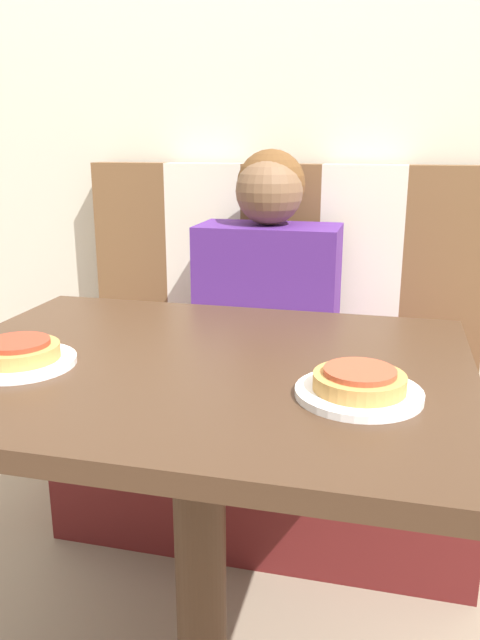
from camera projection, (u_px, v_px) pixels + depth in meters
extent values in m
cube|color=beige|center=(290.00, 77.00, 1.81)|extent=(7.00, 0.05, 2.60)
cube|color=#5B1919|center=(266.00, 459.00, 1.84)|extent=(1.17, 0.45, 0.43)
cube|color=brown|center=(136.00, 263.00, 1.98)|extent=(0.23, 0.07, 0.62)
cube|color=beige|center=(206.00, 267.00, 1.93)|extent=(0.23, 0.07, 0.62)
cube|color=brown|center=(281.00, 270.00, 1.88)|extent=(0.23, 0.07, 0.62)
cube|color=beige|center=(360.00, 274.00, 1.82)|extent=(0.23, 0.07, 0.62)
cube|color=brown|center=(444.00, 278.00, 1.77)|extent=(0.23, 0.07, 0.62)
cube|color=#422B1C|center=(197.00, 370.00, 1.10)|extent=(0.95, 0.75, 0.03)
cylinder|color=#422B1C|center=(200.00, 551.00, 1.21)|extent=(0.10, 0.10, 0.71)
cube|color=#4C237A|center=(268.00, 311.00, 1.72)|extent=(0.38, 0.20, 0.47)
sphere|color=brown|center=(269.00, 191.00, 1.63)|extent=(0.18, 0.18, 0.18)
sphere|color=brown|center=(271.00, 184.00, 1.64)|extent=(0.18, 0.18, 0.18)
cylinder|color=white|center=(19.00, 362.00, 1.07)|extent=(0.19, 0.19, 0.01)
cylinder|color=white|center=(359.00, 393.00, 0.94)|extent=(0.19, 0.19, 0.01)
cylinder|color=#C68E47|center=(18.00, 352.00, 1.06)|extent=(0.14, 0.14, 0.02)
cylinder|color=#B73823|center=(17.00, 343.00, 1.06)|extent=(0.11, 0.11, 0.01)
cylinder|color=#C68E47|center=(359.00, 382.00, 0.93)|extent=(0.14, 0.14, 0.02)
cylinder|color=#AD472D|center=(360.00, 372.00, 0.93)|extent=(0.11, 0.11, 0.01)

